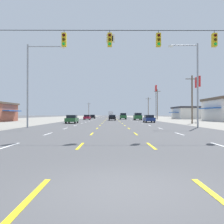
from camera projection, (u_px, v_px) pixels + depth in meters
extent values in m
plane|color=#4C4C4F|center=(112.00, 120.00, 71.02)|extent=(572.00, 572.00, 0.00)
cube|color=gray|center=(26.00, 120.00, 70.89)|extent=(28.00, 440.00, 0.01)
cube|color=gray|center=(196.00, 120.00, 71.16)|extent=(28.00, 440.00, 0.01)
cube|color=white|center=(9.00, 146.00, 12.00)|extent=(0.14, 2.60, 0.01)
cube|color=white|center=(48.00, 134.00, 19.50)|extent=(0.14, 2.60, 0.01)
cube|color=white|center=(65.00, 128.00, 27.00)|extent=(0.14, 2.60, 0.01)
cube|color=white|center=(75.00, 125.00, 34.50)|extent=(0.14, 2.60, 0.01)
cube|color=white|center=(82.00, 123.00, 42.00)|extent=(0.14, 2.60, 0.01)
cube|color=white|center=(86.00, 122.00, 49.50)|extent=(0.14, 2.60, 0.01)
cube|color=white|center=(89.00, 121.00, 57.00)|extent=(0.14, 2.60, 0.01)
cube|color=white|center=(92.00, 120.00, 64.50)|extent=(0.14, 2.60, 0.01)
cube|color=white|center=(94.00, 120.00, 72.00)|extent=(0.14, 2.60, 0.01)
cube|color=white|center=(95.00, 119.00, 79.50)|extent=(0.14, 2.60, 0.01)
cube|color=white|center=(97.00, 119.00, 86.99)|extent=(0.14, 2.60, 0.01)
cube|color=white|center=(98.00, 118.00, 94.49)|extent=(0.14, 2.60, 0.01)
cube|color=white|center=(99.00, 118.00, 101.99)|extent=(0.14, 2.60, 0.01)
cube|color=white|center=(100.00, 118.00, 109.49)|extent=(0.14, 2.60, 0.01)
cube|color=white|center=(100.00, 118.00, 116.99)|extent=(0.14, 2.60, 0.01)
cube|color=white|center=(101.00, 117.00, 124.49)|extent=(0.14, 2.60, 0.01)
cube|color=white|center=(101.00, 117.00, 131.99)|extent=(0.14, 2.60, 0.01)
cube|color=white|center=(102.00, 117.00, 139.49)|extent=(0.14, 2.60, 0.01)
cube|color=white|center=(102.00, 117.00, 146.99)|extent=(0.14, 2.60, 0.01)
cube|color=white|center=(103.00, 117.00, 154.49)|extent=(0.14, 2.60, 0.01)
cube|color=white|center=(103.00, 117.00, 161.99)|extent=(0.14, 2.60, 0.01)
cube|color=white|center=(103.00, 117.00, 169.49)|extent=(0.14, 2.60, 0.01)
cube|color=white|center=(104.00, 117.00, 176.99)|extent=(0.14, 2.60, 0.01)
cube|color=white|center=(104.00, 116.00, 184.49)|extent=(0.14, 2.60, 0.01)
cube|color=white|center=(104.00, 116.00, 191.99)|extent=(0.14, 2.60, 0.01)
cube|color=white|center=(105.00, 116.00, 199.49)|extent=(0.14, 2.60, 0.01)
cube|color=white|center=(105.00, 116.00, 206.99)|extent=(0.14, 2.60, 0.01)
cube|color=white|center=(105.00, 116.00, 214.49)|extent=(0.14, 2.60, 0.01)
cube|color=white|center=(105.00, 116.00, 221.99)|extent=(0.14, 2.60, 0.01)
cube|color=yellow|center=(30.00, 198.00, 4.52)|extent=(0.14, 2.60, 0.01)
cube|color=yellow|center=(80.00, 146.00, 12.02)|extent=(0.14, 2.60, 0.01)
cube|color=yellow|center=(92.00, 134.00, 19.52)|extent=(0.14, 2.60, 0.01)
cube|color=yellow|center=(97.00, 128.00, 27.02)|extent=(0.14, 2.60, 0.01)
cube|color=yellow|center=(100.00, 125.00, 34.52)|extent=(0.14, 2.60, 0.01)
cube|color=yellow|center=(102.00, 123.00, 42.02)|extent=(0.14, 2.60, 0.01)
cube|color=yellow|center=(103.00, 122.00, 49.52)|extent=(0.14, 2.60, 0.01)
cube|color=yellow|center=(104.00, 121.00, 57.02)|extent=(0.14, 2.60, 0.01)
cube|color=yellow|center=(105.00, 120.00, 64.52)|extent=(0.14, 2.60, 0.01)
cube|color=yellow|center=(106.00, 120.00, 72.01)|extent=(0.14, 2.60, 0.01)
cube|color=yellow|center=(106.00, 119.00, 79.51)|extent=(0.14, 2.60, 0.01)
cube|color=yellow|center=(106.00, 119.00, 87.01)|extent=(0.14, 2.60, 0.01)
cube|color=yellow|center=(107.00, 118.00, 94.51)|extent=(0.14, 2.60, 0.01)
cube|color=yellow|center=(107.00, 118.00, 102.01)|extent=(0.14, 2.60, 0.01)
cube|color=yellow|center=(107.00, 118.00, 109.51)|extent=(0.14, 2.60, 0.01)
cube|color=yellow|center=(108.00, 118.00, 117.01)|extent=(0.14, 2.60, 0.01)
cube|color=yellow|center=(108.00, 117.00, 124.51)|extent=(0.14, 2.60, 0.01)
cube|color=yellow|center=(108.00, 117.00, 132.01)|extent=(0.14, 2.60, 0.01)
cube|color=yellow|center=(108.00, 117.00, 139.51)|extent=(0.14, 2.60, 0.01)
cube|color=yellow|center=(108.00, 117.00, 147.01)|extent=(0.14, 2.60, 0.01)
cube|color=yellow|center=(108.00, 117.00, 154.51)|extent=(0.14, 2.60, 0.01)
cube|color=yellow|center=(108.00, 117.00, 162.01)|extent=(0.14, 2.60, 0.01)
cube|color=yellow|center=(109.00, 117.00, 169.51)|extent=(0.14, 2.60, 0.01)
cube|color=yellow|center=(109.00, 117.00, 177.01)|extent=(0.14, 2.60, 0.01)
cube|color=yellow|center=(109.00, 116.00, 184.51)|extent=(0.14, 2.60, 0.01)
cube|color=yellow|center=(109.00, 116.00, 192.01)|extent=(0.14, 2.60, 0.01)
cube|color=yellow|center=(109.00, 116.00, 199.51)|extent=(0.14, 2.60, 0.01)
cube|color=yellow|center=(109.00, 116.00, 207.01)|extent=(0.14, 2.60, 0.01)
cube|color=yellow|center=(109.00, 116.00, 214.51)|extent=(0.14, 2.60, 0.01)
cube|color=yellow|center=(109.00, 116.00, 222.01)|extent=(0.14, 2.60, 0.01)
cube|color=yellow|center=(218.00, 198.00, 4.54)|extent=(0.14, 2.60, 0.01)
cube|color=yellow|center=(151.00, 146.00, 12.04)|extent=(0.14, 2.60, 0.01)
cube|color=yellow|center=(136.00, 134.00, 19.54)|extent=(0.14, 2.60, 0.01)
cube|color=yellow|center=(129.00, 128.00, 27.04)|extent=(0.14, 2.60, 0.01)
cube|color=yellow|center=(125.00, 125.00, 34.54)|extent=(0.14, 2.60, 0.01)
cube|color=yellow|center=(122.00, 123.00, 42.04)|extent=(0.14, 2.60, 0.01)
cube|color=yellow|center=(121.00, 122.00, 49.54)|extent=(0.14, 2.60, 0.01)
cube|color=yellow|center=(119.00, 121.00, 57.03)|extent=(0.14, 2.60, 0.01)
cube|color=yellow|center=(118.00, 120.00, 64.53)|extent=(0.14, 2.60, 0.01)
cube|color=yellow|center=(117.00, 120.00, 72.03)|extent=(0.14, 2.60, 0.01)
cube|color=yellow|center=(117.00, 119.00, 79.53)|extent=(0.14, 2.60, 0.01)
cube|color=yellow|center=(116.00, 119.00, 87.03)|extent=(0.14, 2.60, 0.01)
cube|color=yellow|center=(116.00, 118.00, 94.53)|extent=(0.14, 2.60, 0.01)
cube|color=yellow|center=(115.00, 118.00, 102.03)|extent=(0.14, 2.60, 0.01)
cube|color=yellow|center=(115.00, 118.00, 109.53)|extent=(0.14, 2.60, 0.01)
cube|color=yellow|center=(115.00, 118.00, 117.03)|extent=(0.14, 2.60, 0.01)
cube|color=yellow|center=(115.00, 117.00, 124.53)|extent=(0.14, 2.60, 0.01)
cube|color=yellow|center=(114.00, 117.00, 132.03)|extent=(0.14, 2.60, 0.01)
cube|color=yellow|center=(114.00, 117.00, 139.53)|extent=(0.14, 2.60, 0.01)
cube|color=yellow|center=(114.00, 117.00, 147.03)|extent=(0.14, 2.60, 0.01)
cube|color=yellow|center=(114.00, 117.00, 154.53)|extent=(0.14, 2.60, 0.01)
cube|color=yellow|center=(114.00, 117.00, 162.03)|extent=(0.14, 2.60, 0.01)
cube|color=yellow|center=(114.00, 117.00, 169.53)|extent=(0.14, 2.60, 0.01)
cube|color=yellow|center=(113.00, 117.00, 177.03)|extent=(0.14, 2.60, 0.01)
cube|color=yellow|center=(113.00, 116.00, 184.53)|extent=(0.14, 2.60, 0.01)
cube|color=yellow|center=(113.00, 116.00, 192.03)|extent=(0.14, 2.60, 0.01)
cube|color=yellow|center=(113.00, 116.00, 199.53)|extent=(0.14, 2.60, 0.01)
cube|color=yellow|center=(113.00, 116.00, 207.03)|extent=(0.14, 2.60, 0.01)
cube|color=yellow|center=(113.00, 116.00, 214.52)|extent=(0.14, 2.60, 0.01)
cube|color=yellow|center=(113.00, 116.00, 222.02)|extent=(0.14, 2.60, 0.01)
cube|color=white|center=(222.00, 146.00, 12.06)|extent=(0.14, 2.60, 0.01)
cube|color=white|center=(179.00, 134.00, 19.56)|extent=(0.14, 2.60, 0.01)
cube|color=white|center=(160.00, 128.00, 27.06)|extent=(0.14, 2.60, 0.01)
cube|color=white|center=(150.00, 125.00, 34.56)|extent=(0.14, 2.60, 0.01)
cube|color=white|center=(143.00, 123.00, 42.05)|extent=(0.14, 2.60, 0.01)
cube|color=white|center=(138.00, 122.00, 49.55)|extent=(0.14, 2.60, 0.01)
cube|color=white|center=(134.00, 121.00, 57.05)|extent=(0.14, 2.60, 0.01)
cube|color=white|center=(131.00, 120.00, 64.55)|extent=(0.14, 2.60, 0.01)
cube|color=white|center=(129.00, 120.00, 72.05)|extent=(0.14, 2.60, 0.01)
cube|color=white|center=(128.00, 119.00, 79.55)|extent=(0.14, 2.60, 0.01)
cube|color=white|center=(126.00, 119.00, 87.05)|extent=(0.14, 2.60, 0.01)
cube|color=white|center=(125.00, 118.00, 94.55)|extent=(0.14, 2.60, 0.01)
cube|color=white|center=(124.00, 118.00, 102.05)|extent=(0.14, 2.60, 0.01)
cube|color=white|center=(123.00, 118.00, 109.55)|extent=(0.14, 2.60, 0.01)
cube|color=white|center=(122.00, 118.00, 117.05)|extent=(0.14, 2.60, 0.01)
cube|color=white|center=(121.00, 117.00, 124.55)|extent=(0.14, 2.60, 0.01)
cube|color=white|center=(121.00, 117.00, 132.05)|extent=(0.14, 2.60, 0.01)
cube|color=white|center=(120.00, 117.00, 139.55)|extent=(0.14, 2.60, 0.01)
cube|color=white|center=(120.00, 117.00, 147.05)|extent=(0.14, 2.60, 0.01)
cube|color=white|center=(119.00, 117.00, 154.55)|extent=(0.14, 2.60, 0.01)
cube|color=white|center=(119.00, 117.00, 162.05)|extent=(0.14, 2.60, 0.01)
cube|color=white|center=(119.00, 117.00, 169.55)|extent=(0.14, 2.60, 0.01)
cube|color=white|center=(118.00, 117.00, 177.05)|extent=(0.14, 2.60, 0.01)
cube|color=white|center=(118.00, 116.00, 184.55)|extent=(0.14, 2.60, 0.01)
cube|color=white|center=(118.00, 116.00, 192.05)|extent=(0.14, 2.60, 0.01)
cube|color=white|center=(117.00, 116.00, 199.54)|extent=(0.14, 2.60, 0.01)
cube|color=white|center=(117.00, 116.00, 207.04)|extent=(0.14, 2.60, 0.01)
cube|color=white|center=(117.00, 116.00, 214.54)|extent=(0.14, 2.60, 0.01)
cube|color=white|center=(117.00, 116.00, 222.04)|extent=(0.14, 2.60, 0.01)
cylinder|color=black|center=(114.00, 30.00, 17.01)|extent=(25.46, 0.04, 0.04)
cube|color=white|center=(111.00, 39.00, 16.94)|extent=(0.60, 0.04, 0.60)
cube|color=black|center=(111.00, 38.00, 16.92)|extent=(0.36, 0.01, 0.36)
cube|color=gold|center=(214.00, 40.00, 16.94)|extent=(0.30, 0.34, 0.92)
cylinder|color=black|center=(214.00, 32.00, 16.95)|extent=(0.03, 0.03, 0.24)
sphere|color=#2F0402|center=(215.00, 35.00, 16.76)|extent=(0.20, 0.20, 0.20)
sphere|color=#352202|center=(215.00, 40.00, 16.75)|extent=(0.20, 0.20, 0.20)
sphere|color=green|center=(216.00, 44.00, 16.75)|extent=(0.20, 0.20, 0.20)
cube|color=gold|center=(64.00, 40.00, 16.88)|extent=(0.30, 0.34, 0.92)
cylinder|color=black|center=(64.00, 32.00, 16.89)|extent=(0.03, 0.03, 0.24)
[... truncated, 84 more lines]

